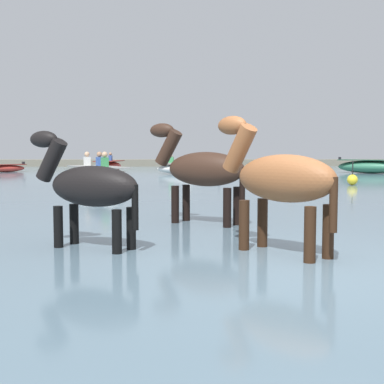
{
  "coord_description": "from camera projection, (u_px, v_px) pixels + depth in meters",
  "views": [
    {
      "loc": [
        -1.5,
        -5.55,
        1.55
      ],
      "look_at": [
        -1.01,
        3.6,
        0.84
      ],
      "focal_mm": 49.03,
      "sensor_mm": 36.0,
      "label": 1
    }
  ],
  "objects": [
    {
      "name": "channel_buoy",
      "position": [
        352.0,
        180.0,
        18.93
      ],
      "size": [
        0.38,
        0.38,
        0.88
      ],
      "color": "yellow",
      "rests_on": "water_surface"
    },
    {
      "name": "boat_near_port",
      "position": [
        110.0,
        166.0,
        30.34
      ],
      "size": [
        1.6,
        3.47,
        1.16
      ],
      "color": "#BC382D",
      "rests_on": "water_surface"
    },
    {
      "name": "ground_plane",
      "position": [
        302.0,
        293.0,
        5.73
      ],
      "size": [
        120.0,
        120.0,
        0.0
      ],
      "primitive_type": "plane",
      "color": "#84755B"
    },
    {
      "name": "horse_trailing_dark_bay",
      "position": [
        202.0,
        172.0,
        8.75
      ],
      "size": [
        1.71,
        1.36,
        2.04
      ],
      "color": "#382319",
      "rests_on": "ground"
    },
    {
      "name": "far_shoreline",
      "position": [
        182.0,
        165.0,
        43.4
      ],
      "size": [
        80.0,
        2.4,
        0.9
      ],
      "primitive_type": "cube",
      "color": "#706B5B",
      "rests_on": "ground"
    },
    {
      "name": "boat_mid_channel",
      "position": [
        6.0,
        168.0,
        30.84
      ],
      "size": [
        2.17,
        2.29,
        0.59
      ],
      "color": "#BC382D",
      "rests_on": "water_surface"
    },
    {
      "name": "horse_lead_chestnut",
      "position": [
        280.0,
        182.0,
        6.19
      ],
      "size": [
        1.39,
        1.65,
        2.01
      ],
      "color": "brown",
      "rests_on": "ground"
    },
    {
      "name": "horse_flank_black",
      "position": [
        89.0,
        190.0,
        6.53
      ],
      "size": [
        1.59,
        1.09,
        1.82
      ],
      "color": "black",
      "rests_on": "ground"
    },
    {
      "name": "boat_far_inshore",
      "position": [
        98.0,
        177.0,
        17.19
      ],
      "size": [
        2.54,
        3.72,
        1.2
      ],
      "color": "silver",
      "rests_on": "water_surface"
    },
    {
      "name": "boat_far_offshore",
      "position": [
        188.0,
        168.0,
        27.74
      ],
      "size": [
        3.52,
        1.69,
        1.09
      ],
      "color": "silver",
      "rests_on": "water_surface"
    },
    {
      "name": "water_surface",
      "position": [
        214.0,
        198.0,
        15.67
      ],
      "size": [
        90.0,
        90.0,
        0.34
      ],
      "primitive_type": "cube",
      "color": "slate",
      "rests_on": "ground"
    },
    {
      "name": "boat_near_starboard",
      "position": [
        298.0,
        169.0,
        27.99
      ],
      "size": [
        2.84,
        2.52,
        1.03
      ],
      "color": "silver",
      "rests_on": "water_surface"
    },
    {
      "name": "boat_distant_east",
      "position": [
        372.0,
        166.0,
        29.12
      ],
      "size": [
        3.8,
        3.04,
        0.9
      ],
      "color": "#337556",
      "rests_on": "water_surface"
    }
  ]
}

